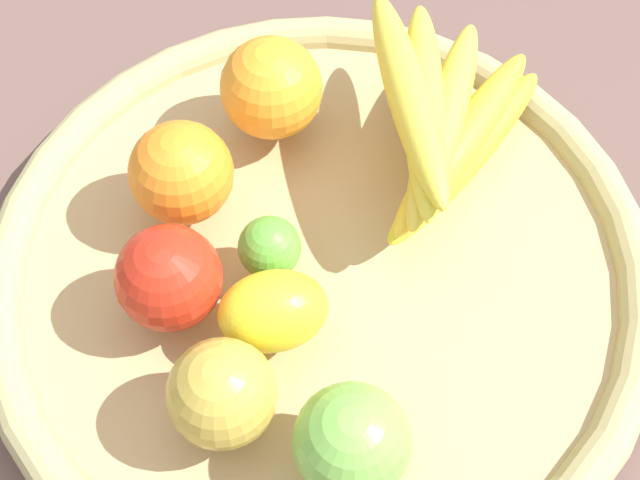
% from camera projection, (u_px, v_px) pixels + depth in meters
% --- Properties ---
extents(ground_plane, '(2.40, 2.40, 0.00)m').
position_uv_depth(ground_plane, '(320.00, 281.00, 0.64)').
color(ground_plane, brown).
rests_on(ground_plane, ground).
extents(basket, '(0.46, 0.46, 0.04)m').
position_uv_depth(basket, '(320.00, 270.00, 0.62)').
color(basket, tan).
rests_on(basket, ground_plane).
extents(apple_0, '(0.09, 0.09, 0.07)m').
position_uv_depth(apple_0, '(352.00, 442.00, 0.51)').
color(apple_0, '#76B746').
rests_on(apple_0, basket).
extents(banana_bunch, '(0.19, 0.17, 0.08)m').
position_uv_depth(banana_bunch, '(442.00, 124.00, 0.62)').
color(banana_bunch, yellow).
rests_on(banana_bunch, basket).
extents(orange_0, '(0.10, 0.10, 0.07)m').
position_uv_depth(orange_0, '(271.00, 88.00, 0.64)').
color(orange_0, orange).
rests_on(orange_0, basket).
extents(apple_2, '(0.09, 0.09, 0.07)m').
position_uv_depth(apple_2, '(168.00, 276.00, 0.56)').
color(apple_2, red).
rests_on(apple_2, basket).
extents(lime_0, '(0.05, 0.05, 0.04)m').
position_uv_depth(lime_0, '(270.00, 247.00, 0.59)').
color(lime_0, '#59A436').
rests_on(lime_0, basket).
extents(apple_1, '(0.09, 0.09, 0.06)m').
position_uv_depth(apple_1, '(222.00, 394.00, 0.52)').
color(apple_1, gold).
rests_on(apple_1, basket).
extents(orange_1, '(0.08, 0.08, 0.07)m').
position_uv_depth(orange_1, '(181.00, 173.00, 0.60)').
color(orange_1, orange).
rests_on(orange_1, basket).
extents(lemon_0, '(0.06, 0.08, 0.05)m').
position_uv_depth(lemon_0, '(273.00, 311.00, 0.56)').
color(lemon_0, yellow).
rests_on(lemon_0, basket).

